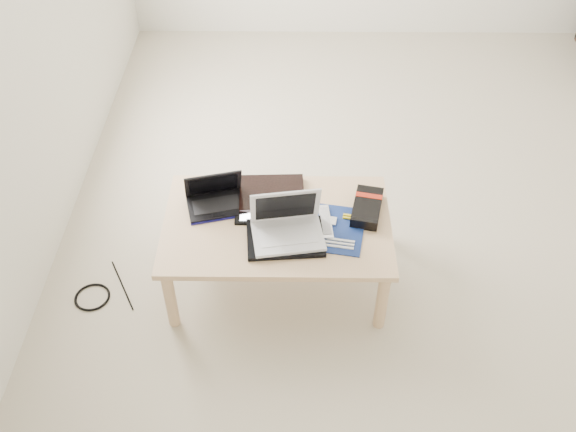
{
  "coord_description": "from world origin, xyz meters",
  "views": [
    {
      "loc": [
        -0.71,
        -2.93,
        2.55
      ],
      "look_at": [
        -0.74,
        -0.7,
        0.44
      ],
      "focal_mm": 40.0,
      "sensor_mm": 36.0,
      "label": 1
    }
  ],
  "objects_px": {
    "gpu_box": "(367,207)",
    "white_laptop": "(287,226)",
    "coffee_table": "(277,230)",
    "netbook": "(215,199)"
  },
  "relations": [
    {
      "from": "coffee_table",
      "to": "white_laptop",
      "type": "distance_m",
      "value": 0.16
    },
    {
      "from": "coffee_table",
      "to": "gpu_box",
      "type": "bearing_deg",
      "value": 10.35
    },
    {
      "from": "netbook",
      "to": "gpu_box",
      "type": "bearing_deg",
      "value": -3.32
    },
    {
      "from": "coffee_table",
      "to": "netbook",
      "type": "distance_m",
      "value": 0.34
    },
    {
      "from": "netbook",
      "to": "white_laptop",
      "type": "relative_size",
      "value": 0.89
    },
    {
      "from": "white_laptop",
      "to": "gpu_box",
      "type": "xyz_separation_m",
      "value": [
        0.39,
        0.17,
        -0.04
      ]
    },
    {
      "from": "gpu_box",
      "to": "netbook",
      "type": "bearing_deg",
      "value": 176.68
    },
    {
      "from": "coffee_table",
      "to": "netbook",
      "type": "xyz_separation_m",
      "value": [
        -0.31,
        0.12,
        0.09
      ]
    },
    {
      "from": "gpu_box",
      "to": "white_laptop",
      "type": "bearing_deg",
      "value": -156.03
    },
    {
      "from": "coffee_table",
      "to": "white_laptop",
      "type": "relative_size",
      "value": 3.07
    }
  ]
}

